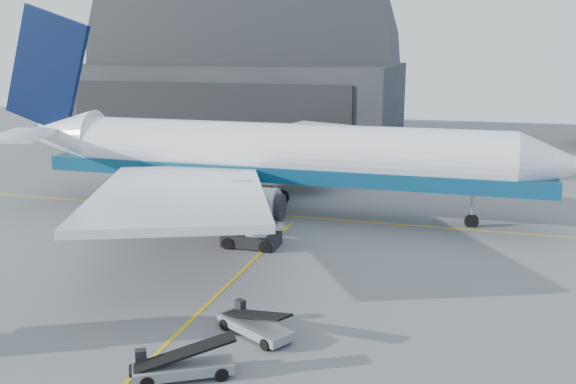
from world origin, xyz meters
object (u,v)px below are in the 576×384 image
(pushback_tug, at_px, (253,237))
(belt_loader_a, at_px, (182,366))
(belt_loader_b, at_px, (254,325))
(airliner, at_px, (264,155))

(pushback_tug, bearing_deg, belt_loader_a, -80.45)
(pushback_tug, xyz_separation_m, belt_loader_b, (5.08, -14.41, -0.17))
(pushback_tug, distance_m, belt_loader_a, 19.81)
(airliner, relative_size, belt_loader_b, 11.54)
(airliner, distance_m, belt_loader_b, 26.22)
(belt_loader_b, bearing_deg, belt_loader_a, -79.15)
(airliner, xyz_separation_m, pushback_tug, (2.48, -10.24, -4.58))
(airliner, relative_size, belt_loader_a, 11.32)
(airliner, bearing_deg, belt_loader_b, -72.95)
(airliner, xyz_separation_m, belt_loader_b, (7.56, -24.65, -4.75))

